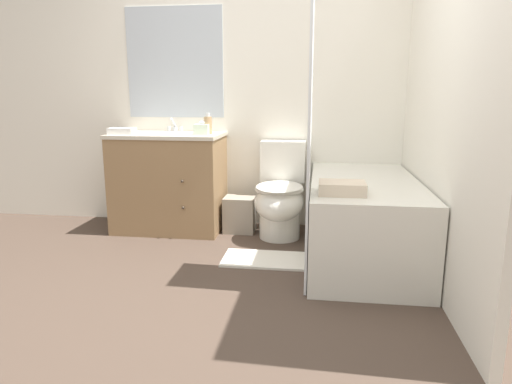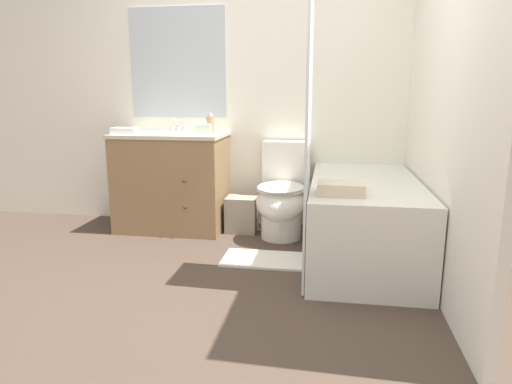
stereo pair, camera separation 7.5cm
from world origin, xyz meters
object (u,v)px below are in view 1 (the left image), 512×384
Objects in this scene: vanity_cabinet at (169,181)px; hand_towel_folded at (122,131)px; toilet at (280,197)px; sink_faucet at (175,127)px; tissue_box at (203,129)px; bath_towel_folded at (342,188)px; bathtub at (363,218)px; soap_dispenser at (208,125)px; bath_mat at (264,259)px; wastebasket at (240,214)px.

hand_towel_folded is at bearing -150.04° from vanity_cabinet.
sink_faucet is at bearing 162.68° from toilet.
vanity_cabinet is 1.20× the size of toilet.
tissue_box is 0.53× the size of bath_towel_folded.
soap_dispenser is (-1.22, 0.46, 0.62)m from bathtub.
bath_towel_folded is at bearing -39.93° from sink_faucet.
hand_towel_folded is (-0.63, -0.14, -0.02)m from tissue_box.
vanity_cabinet is at bearing 29.96° from hand_towel_folded.
bath_towel_folded is at bearing -34.74° from vanity_cabinet.
bath_mat is (1.21, -0.48, -0.85)m from hand_towel_folded.
bath_towel_folded reaches higher than bath_mat.
toilet is 1.38m from hand_towel_folded.
sink_faucet reaches higher than vanity_cabinet.
tissue_box is 0.26× the size of bath_mat.
wastebasket is 1.34m from bath_towel_folded.
wastebasket is 1.48× the size of hand_towel_folded.
sink_faucet is at bearing 136.10° from bath_mat.
soap_dispenser is at bearing 130.43° from bath_mat.
bathtub is 0.61m from bath_towel_folded.
bathtub is at bearing -31.93° from toilet.
wastebasket is 0.80m from soap_dispenser.
hand_towel_folded is 1.91m from bath_towel_folded.
toilet is 0.84m from tissue_box.
bath_mat is at bearing -43.90° from sink_faucet.
vanity_cabinet is 1.19m from bath_mat.
tissue_box reaches higher than wastebasket.
sink_faucet is 0.19× the size of toilet.
sink_faucet reaches higher than wastebasket.
tissue_box is at bearing 12.55° from hand_towel_folded.
toilet is (0.96, -0.10, -0.09)m from vanity_cabinet.
bath_towel_folded reaches higher than wastebasket.
bath_mat is at bearing -49.57° from soap_dispenser.
bath_mat is at bearing -165.74° from bathtub.
vanity_cabinet is 3.06× the size of wastebasket.
hand_towel_folded is at bearing 158.50° from bath_mat.
toilet is 0.74m from bathtub.
hand_towel_folded is (-1.28, -0.09, 0.52)m from toilet.
soap_dispenser is 1.44m from bath_towel_folded.
sink_faucet is 0.25× the size of bath_mat.
tissue_box is at bearing -171.07° from wastebasket.
bath_towel_folded is at bearing -42.10° from soap_dispenser.
vanity_cabinet is at bearing 143.59° from bath_mat.
sink_faucet is 0.42m from soap_dispenser.
hand_towel_folded reaches higher than bath_towel_folded.
hand_towel_folded is (-0.32, -0.18, 0.43)m from vanity_cabinet.
bath_mat is (0.89, -0.86, -0.86)m from sink_faucet.
soap_dispenser reaches higher than bath_towel_folded.
sink_faucet is at bearing 156.52° from bathtub.
sink_faucet is (-0.00, 0.20, 0.44)m from vanity_cabinet.
hand_towel_folded is at bearing 170.93° from bathtub.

